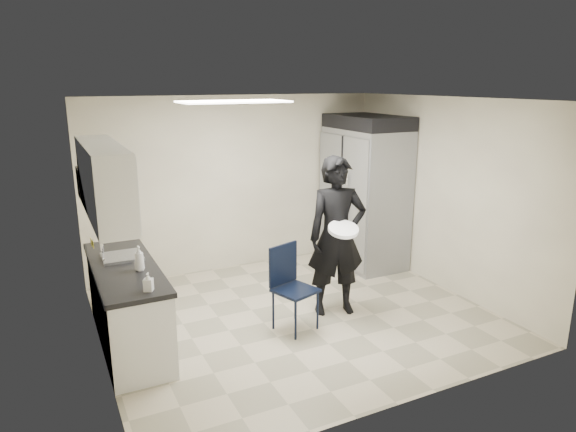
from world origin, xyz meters
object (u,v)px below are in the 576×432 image
commercial_fridge (365,197)px  man_tuxedo (337,236)px  lower_counter (128,307)px  folding_chair (295,290)px

commercial_fridge → man_tuxedo: bearing=-134.4°
lower_counter → commercial_fridge: size_ratio=0.90×
commercial_fridge → folding_chair: size_ratio=2.19×
lower_counter → man_tuxedo: 2.52m
lower_counter → folding_chair: 1.85m
commercial_fridge → folding_chair: (-2.00, -1.58, -0.57)m
lower_counter → folding_chair: size_ratio=1.98×
folding_chair → man_tuxedo: bearing=-1.0°
commercial_fridge → folding_chair: 2.61m
commercial_fridge → lower_counter: bearing=-164.1°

